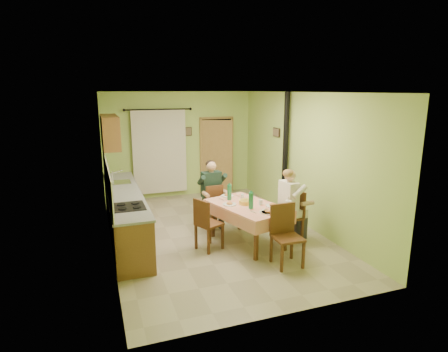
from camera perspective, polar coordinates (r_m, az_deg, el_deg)
name	(u,v)px	position (r m, az deg, el deg)	size (l,w,h in m)	color
floor	(214,233)	(7.70, -1.52, -8.66)	(4.00, 6.00, 0.01)	tan
room_shell	(214,144)	(7.23, -1.61, 4.86)	(4.04, 6.04, 2.82)	#B6D76E
kitchen_run	(125,214)	(7.60, -14.88, -5.55)	(0.64, 3.64, 1.56)	brown
upper_cabinets	(110,132)	(8.57, -16.98, 6.46)	(0.35, 1.40, 0.70)	brown
curtain	(160,151)	(9.98, -9.77, 3.71)	(1.70, 0.07, 2.22)	black
doorway	(217,156)	(10.40, -1.08, 3.10)	(0.96, 0.31, 2.15)	black
dining_table	(247,224)	(7.10, 3.56, -7.31)	(1.36, 1.79, 0.76)	#E9947A
tableware	(252,202)	(6.90, 4.30, -4.05)	(0.96, 1.54, 0.33)	white
chair_far	(212,213)	(7.97, -1.81, -5.69)	(0.39, 0.39, 0.93)	#563117
chair_near	(287,248)	(6.37, 9.52, -10.80)	(0.45, 0.45, 1.01)	#563117
chair_right	(290,226)	(7.34, 9.95, -7.56)	(0.46, 0.46, 0.99)	#563117
chair_left	(209,234)	(6.88, -2.36, -8.82)	(0.53, 0.53, 0.96)	#563117
man_far	(212,186)	(7.82, -1.87, -1.56)	(0.59, 0.47, 1.39)	#192D23
man_right	(290,197)	(7.15, 10.04, -3.16)	(0.49, 0.60, 1.39)	silver
stove_flue	(285,171)	(8.66, 9.22, 0.72)	(0.24, 0.24, 2.80)	black
picture_back	(188,131)	(10.14, -5.47, 6.77)	(0.19, 0.03, 0.23)	black
picture_right	(276,132)	(9.09, 7.98, 6.61)	(0.03, 0.31, 0.21)	brown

